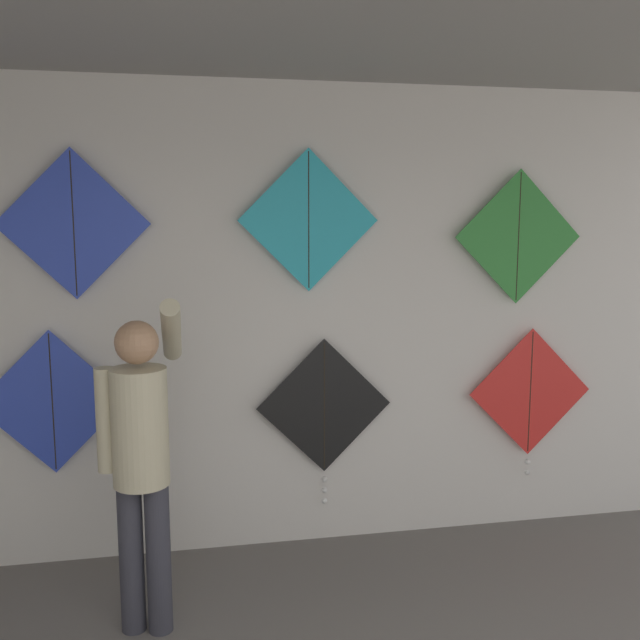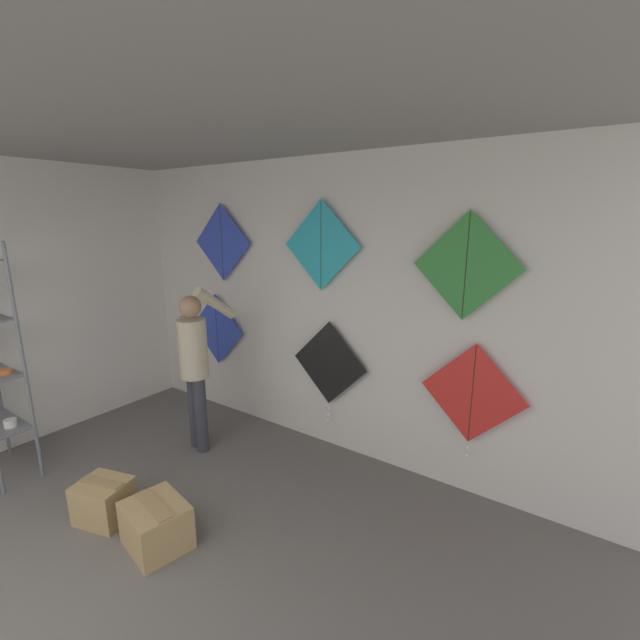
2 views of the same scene
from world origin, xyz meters
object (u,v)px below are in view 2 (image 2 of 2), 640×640
object	(u,v)px
cardboard_box	(156,525)
kite_5	(466,266)
cardboard_box_spare	(104,501)
kite_3	(222,243)
kite_1	(329,366)
kite_0	(217,329)
shopkeeper	(195,359)
kite_2	(472,396)
kite_4	(321,246)

from	to	relation	value
cardboard_box	kite_5	bearing A→B (deg)	50.70
cardboard_box_spare	kite_5	size ratio (longest dim) A/B	0.53
cardboard_box	kite_3	size ratio (longest dim) A/B	0.60
kite_1	kite_5	distance (m)	1.61
cardboard_box_spare	kite_0	xyz separation A→B (m)	(-0.76, 1.87, 0.83)
shopkeeper	kite_3	xyz separation A→B (m)	(-0.36, 0.75, 1.05)
cardboard_box_spare	kite_1	world-z (taller)	kite_1
cardboard_box	kite_5	distance (m)	2.91
kite_2	kite_4	bearing A→B (deg)	179.99
kite_1	kite_2	bearing A→B (deg)	0.01
kite_3	kite_5	xyz separation A→B (m)	(2.63, 0.00, -0.09)
kite_1	kite_3	distance (m)	1.80
kite_1	kite_4	bearing A→B (deg)	179.71
shopkeeper	kite_1	xyz separation A→B (m)	(1.05, 0.75, -0.07)
shopkeeper	kite_1	bearing A→B (deg)	49.83
kite_2	kite_5	distance (m)	1.02
kite_1	kite_2	world-z (taller)	kite_2
kite_3	kite_1	bearing A→B (deg)	-0.02
kite_0	kite_4	xyz separation A→B (m)	(1.47, 0.00, 1.01)
kite_0	kite_2	world-z (taller)	kite_0
kite_2	kite_4	xyz separation A→B (m)	(-1.45, 0.00, 1.12)
kite_0	kite_5	xyz separation A→B (m)	(2.80, 0.00, 0.91)
kite_3	kite_5	world-z (taller)	kite_3
cardboard_box	kite_1	world-z (taller)	kite_1
kite_5	shopkeeper	bearing A→B (deg)	-161.76
cardboard_box_spare	kite_0	distance (m)	2.18
cardboard_box	kite_5	size ratio (longest dim) A/B	0.60
cardboard_box	kite_4	world-z (taller)	kite_4
cardboard_box_spare	kite_3	size ratio (longest dim) A/B	0.53
shopkeeper	kite_2	xyz separation A→B (m)	(2.40, 0.75, -0.04)
kite_4	kite_5	bearing A→B (deg)	0.00
cardboard_box	kite_4	distance (m)	2.58
cardboard_box	kite_5	xyz separation A→B (m)	(1.48, 1.80, 1.74)
cardboard_box_spare	kite_0	size ratio (longest dim) A/B	0.53
kite_2	kite_0	bearing A→B (deg)	179.99
kite_0	kite_4	distance (m)	1.79
kite_2	cardboard_box	bearing A→B (deg)	-131.63
cardboard_box	kite_3	distance (m)	2.81
kite_3	shopkeeper	bearing A→B (deg)	-64.33
kite_4	kite_5	world-z (taller)	kite_4
kite_0	kite_5	distance (m)	2.94
kite_4	kite_5	size ratio (longest dim) A/B	1.00
cardboard_box_spare	kite_5	xyz separation A→B (m)	(2.04, 1.87, 1.74)
kite_1	kite_4	distance (m)	1.15
kite_1	kite_2	distance (m)	1.36
shopkeeper	kite_0	size ratio (longest dim) A/B	1.99
cardboard_box	kite_2	size ratio (longest dim) A/B	0.51
cardboard_box_spare	kite_5	distance (m)	3.27
kite_2	kite_3	xyz separation A→B (m)	(-2.76, 0.00, 1.10)
kite_0	kite_2	size ratio (longest dim) A/B	0.86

